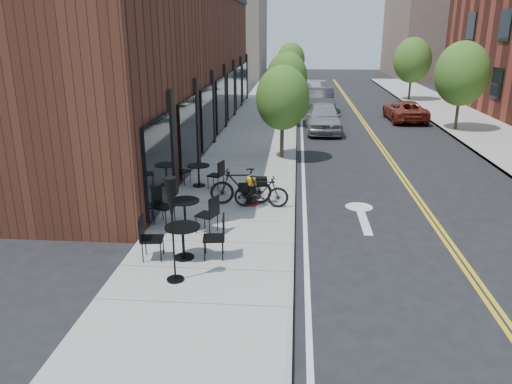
{
  "coord_description": "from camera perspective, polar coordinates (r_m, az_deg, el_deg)",
  "views": [
    {
      "loc": [
        -0.03,
        -11.57,
        5.28
      ],
      "look_at": [
        -1.08,
        1.47,
        1.0
      ],
      "focal_mm": 35.0,
      "sensor_mm": 36.0,
      "label": 1
    }
  ],
  "objects": [
    {
      "name": "bg_building_right",
      "position": [
        63.62,
        20.2,
        17.71
      ],
      "size": [
        10.0,
        16.0,
        12.0
      ],
      "primitive_type": "cube",
      "color": "brown",
      "rests_on": "ground"
    },
    {
      "name": "bg_building_left",
      "position": [
        60.1,
        -3.16,
        17.82
      ],
      "size": [
        8.0,
        14.0,
        10.0
      ],
      "primitive_type": "cube",
      "color": "#726656",
      "rests_on": "ground"
    },
    {
      "name": "parked_car_far",
      "position": [
        31.68,
        16.66,
        8.9
      ],
      "size": [
        2.17,
        4.49,
        1.23
      ],
      "primitive_type": "imported",
      "rotation": [
        0.0,
        0.0,
        3.17
      ],
      "color": "maroon",
      "rests_on": "ground"
    },
    {
      "name": "bistro_set_a",
      "position": [
        11.83,
        -8.34,
        -5.15
      ],
      "size": [
        1.97,
        0.93,
        1.04
      ],
      "rotation": [
        0.0,
        0.0,
        0.12
      ],
      "color": "black",
      "rests_on": "sidewalk_near"
    },
    {
      "name": "tree_near_b",
      "position": [
        28.69,
        3.55,
        12.95
      ],
      "size": [
        2.3,
        2.3,
        3.98
      ],
      "color": "#382B1E",
      "rests_on": "sidewalk_near"
    },
    {
      "name": "parked_car_c",
      "position": [
        37.85,
        6.33,
        11.18
      ],
      "size": [
        2.73,
        5.59,
        1.57
      ],
      "primitive_type": "imported",
      "rotation": [
        0.0,
        0.0,
        -0.1
      ],
      "color": "silver",
      "rests_on": "ground"
    },
    {
      "name": "parked_car_b",
      "position": [
        33.83,
        7.37,
        10.33
      ],
      "size": [
        1.74,
        4.79,
        1.57
      ],
      "primitive_type": "imported",
      "rotation": [
        0.0,
        0.0,
        0.02
      ],
      "color": "black",
      "rests_on": "ground"
    },
    {
      "name": "tree_near_a",
      "position": [
        20.75,
        3.06,
        10.68
      ],
      "size": [
        2.2,
        2.2,
        3.81
      ],
      "color": "#382B1E",
      "rests_on": "sidewalk_near"
    },
    {
      "name": "building_near",
      "position": [
        26.43,
        -9.86,
        14.0
      ],
      "size": [
        5.0,
        28.0,
        7.0
      ],
      "primitive_type": "cube",
      "color": "#452116",
      "rests_on": "ground"
    },
    {
      "name": "tree_far_b",
      "position": [
        28.97,
        22.48,
        12.38
      ],
      "size": [
        2.8,
        2.8,
        4.62
      ],
      "color": "#382B1E",
      "rests_on": "sidewalk_far"
    },
    {
      "name": "tree_far_c",
      "position": [
        40.56,
        17.44,
        14.17
      ],
      "size": [
        2.8,
        2.8,
        4.62
      ],
      "color": "#382B1E",
      "rests_on": "sidewalk_far"
    },
    {
      "name": "patio_umbrella",
      "position": [
        10.4,
        -9.64,
        -1.82
      ],
      "size": [
        0.37,
        0.37,
        2.31
      ],
      "color": "black",
      "rests_on": "sidewalk_near"
    },
    {
      "name": "tree_near_d",
      "position": [
        44.64,
        4.01,
        14.87
      ],
      "size": [
        2.4,
        2.4,
        4.11
      ],
      "color": "#382B1E",
      "rests_on": "sidewalk_near"
    },
    {
      "name": "tree_near_c",
      "position": [
        36.67,
        3.82,
        13.77
      ],
      "size": [
        2.1,
        2.1,
        3.67
      ],
      "color": "#382B1E",
      "rests_on": "sidewalk_near"
    },
    {
      "name": "fire_hydrant",
      "position": [
        15.27,
        -0.57,
        0.19
      ],
      "size": [
        0.49,
        0.49,
        0.97
      ],
      "rotation": [
        0.0,
        0.0,
        0.19
      ],
      "color": "maroon",
      "rests_on": "sidewalk_near"
    },
    {
      "name": "bicycle_left",
      "position": [
        15.31,
        -1.73,
        0.67
      ],
      "size": [
        1.96,
        0.78,
        1.15
      ],
      "primitive_type": "imported",
      "rotation": [
        0.0,
        0.0,
        -1.44
      ],
      "color": "black",
      "rests_on": "sidewalk_near"
    },
    {
      "name": "sidewalk_near",
      "position": [
        22.28,
        -0.59,
        4.56
      ],
      "size": [
        4.0,
        70.0,
        0.12
      ],
      "primitive_type": "cube",
      "color": "#9E9B93",
      "rests_on": "ground"
    },
    {
      "name": "parked_car_a",
      "position": [
        27.25,
        7.71,
        8.43
      ],
      "size": [
        1.88,
        4.57,
        1.55
      ],
      "primitive_type": "imported",
      "rotation": [
        0.0,
        0.0,
        0.01
      ],
      "color": "gray",
      "rests_on": "ground"
    },
    {
      "name": "bicycle_right",
      "position": [
        15.04,
        0.6,
        0.05
      ],
      "size": [
        1.66,
        0.49,
        0.99
      ],
      "primitive_type": "imported",
      "rotation": [
        0.0,
        0.0,
        1.58
      ],
      "color": "black",
      "rests_on": "sidewalk_near"
    },
    {
      "name": "bistro_set_b",
      "position": [
        13.61,
        -8.15,
        -2.02
      ],
      "size": [
        1.93,
        1.17,
        1.02
      ],
      "rotation": [
        0.0,
        0.0,
        -0.39
      ],
      "color": "black",
      "rests_on": "sidewalk_near"
    },
    {
      "name": "ground",
      "position": [
        12.71,
        4.37,
        -6.47
      ],
      "size": [
        120.0,
        120.0,
        0.0
      ],
      "primitive_type": "plane",
      "color": "black",
      "rests_on": "ground"
    },
    {
      "name": "bistro_set_c",
      "position": [
        17.23,
        -6.57,
        2.24
      ],
      "size": [
        1.82,
        1.02,
        0.96
      ],
      "rotation": [
        0.0,
        0.0,
        -0.34
      ],
      "color": "black",
      "rests_on": "sidewalk_near"
    }
  ]
}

